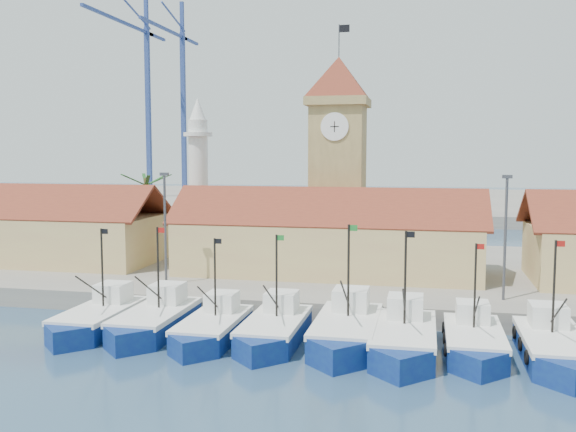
% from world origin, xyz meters
% --- Properties ---
extents(ground, '(400.00, 400.00, 0.00)m').
position_xyz_m(ground, '(0.00, 0.00, 0.00)').
color(ground, navy).
rests_on(ground, ground).
extents(quay, '(140.00, 32.00, 1.50)m').
position_xyz_m(quay, '(0.00, 24.00, 0.75)').
color(quay, gray).
rests_on(quay, ground).
extents(terminal, '(240.00, 80.00, 2.00)m').
position_xyz_m(terminal, '(0.00, 110.00, 1.00)').
color(terminal, gray).
rests_on(terminal, ground).
extents(boat_0, '(3.54, 9.71, 7.35)m').
position_xyz_m(boat_0, '(-13.21, 3.02, 0.76)').
color(boat_0, navy).
rests_on(boat_0, ground).
extents(boat_1, '(3.62, 9.93, 7.51)m').
position_xyz_m(boat_1, '(-9.24, 3.29, 0.78)').
color(boat_1, navy).
rests_on(boat_1, ground).
extents(boat_2, '(3.35, 9.19, 6.95)m').
position_xyz_m(boat_2, '(-4.93, 2.57, 0.72)').
color(boat_2, navy).
rests_on(boat_2, ground).
extents(boat_3, '(3.50, 9.59, 7.26)m').
position_xyz_m(boat_3, '(-0.91, 2.95, 0.75)').
color(boat_3, navy).
rests_on(boat_3, ground).
extents(boat_4, '(3.87, 10.60, 8.02)m').
position_xyz_m(boat_4, '(3.68, 3.31, 0.83)').
color(boat_4, navy).
rests_on(boat_4, ground).
extents(boat_5, '(3.76, 10.31, 7.80)m').
position_xyz_m(boat_5, '(7.26, 2.37, 0.81)').
color(boat_5, navy).
rests_on(boat_5, ground).
extents(boat_6, '(3.40, 9.31, 7.04)m').
position_xyz_m(boat_6, '(11.41, 3.06, 0.73)').
color(boat_6, navy).
rests_on(boat_6, ground).
extents(boat_7, '(3.59, 9.84, 7.45)m').
position_xyz_m(boat_7, '(15.81, 2.57, 0.77)').
color(boat_7, navy).
rests_on(boat_7, ground).
extents(hall_left, '(31.20, 10.13, 7.61)m').
position_xyz_m(hall_left, '(-32.00, 20.00, 3.99)').
color(hall_left, tan).
rests_on(hall_left, quay).
extents(hall_center, '(27.04, 10.13, 7.61)m').
position_xyz_m(hall_center, '(0.00, 20.00, 3.99)').
color(hall_center, tan).
rests_on(hall_center, quay).
extents(clock_tower, '(5.80, 5.80, 22.70)m').
position_xyz_m(clock_tower, '(0.00, 26.00, 11.96)').
color(clock_tower, tan).
rests_on(clock_tower, quay).
extents(minaret, '(3.00, 3.00, 16.30)m').
position_xyz_m(minaret, '(-15.00, 28.00, 9.73)').
color(minaret, silver).
rests_on(minaret, quay).
extents(palm_tree, '(5.60, 5.03, 8.39)m').
position_xyz_m(palm_tree, '(-20.00, 26.00, 6.25)').
color(palm_tree, brown).
rests_on(palm_tree, quay).
extents(lamp_posts, '(80.70, 0.25, 9.03)m').
position_xyz_m(lamp_posts, '(0.50, 12.00, 6.48)').
color(lamp_posts, '#3F3F44').
rests_on(lamp_posts, quay).
extents(crane_blue_far, '(1.00, 37.99, 45.15)m').
position_xyz_m(crane_blue_far, '(-54.08, 99.89, 27.50)').
color(crane_blue_far, navy).
rests_on(crane_blue_far, terminal).
extents(crane_blue_near, '(1.00, 32.68, 44.94)m').
position_xyz_m(crane_blue_near, '(-47.91, 106.67, 26.93)').
color(crane_blue_near, navy).
rests_on(crane_blue_near, terminal).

